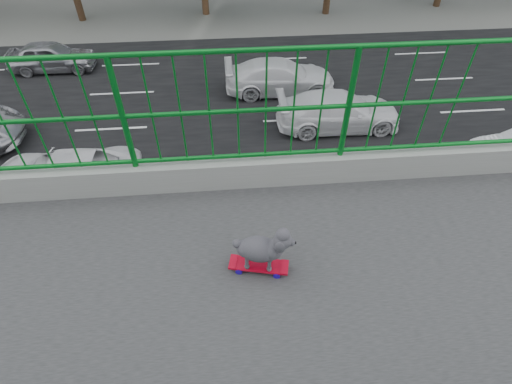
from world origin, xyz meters
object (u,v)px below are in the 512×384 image
at_px(skateboard, 259,266).
at_px(car_3, 280,76).
at_px(car_7, 339,111).
at_px(car_4, 51,56).
at_px(poodle, 262,248).
at_px(car_6, 62,176).

xyz_separation_m(skateboard, car_3, (-15.29, 2.48, -6.30)).
bearing_deg(car_7, car_4, 64.52).
bearing_deg(skateboard, car_3, -176.73).
bearing_deg(skateboard, car_7, 171.97).
xyz_separation_m(skateboard, car_4, (-18.49, -8.91, -6.32)).
relative_size(skateboard, car_4, 0.12).
bearing_deg(poodle, skateboard, -90.00).
relative_size(skateboard, car_3, 0.10).
distance_m(skateboard, car_7, 14.36).
distance_m(car_3, car_4, 11.83).
bearing_deg(car_3, car_7, -147.41).
height_order(car_3, car_4, car_3).
xyz_separation_m(car_4, car_7, (6.40, 13.43, 0.02)).
relative_size(poodle, car_3, 0.09).
bearing_deg(car_4, car_7, -115.48).
bearing_deg(skateboard, car_6, -133.88).
distance_m(poodle, car_7, 14.46).
xyz_separation_m(car_3, car_4, (-3.20, -11.38, -0.02)).
xyz_separation_m(car_6, car_7, (-3.20, 10.44, 0.02)).
bearing_deg(car_7, skateboard, 159.50).
distance_m(car_4, car_6, 10.05).
bearing_deg(car_3, car_4, 74.30).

